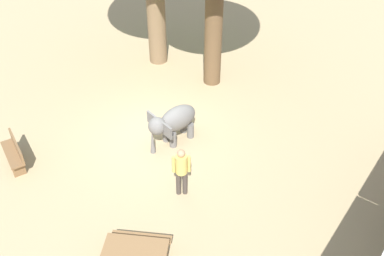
% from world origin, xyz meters
% --- Properties ---
extents(ground_plane, '(60.00, 60.00, 0.00)m').
position_xyz_m(ground_plane, '(0.00, 0.00, 0.00)').
color(ground_plane, tan).
extents(elephant, '(1.80, 1.23, 1.24)m').
position_xyz_m(elephant, '(-0.02, 0.71, 0.79)').
color(elephant, slate).
rests_on(elephant, ground_plane).
extents(person_handler, '(0.36, 0.41, 1.62)m').
position_xyz_m(person_handler, '(1.65, 2.31, 0.95)').
color(person_handler, '#3F3833').
rests_on(person_handler, ground_plane).
extents(wooden_bench, '(0.90, 1.45, 0.88)m').
position_xyz_m(wooden_bench, '(3.67, -2.46, 0.47)').
color(wooden_bench, brown).
rests_on(wooden_bench, ground_plane).
extents(picnic_table_near, '(2.03, 2.03, 0.78)m').
position_xyz_m(picnic_table_near, '(4.28, 2.96, 0.59)').
color(picnic_table_near, olive).
rests_on(picnic_table_near, ground_plane).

